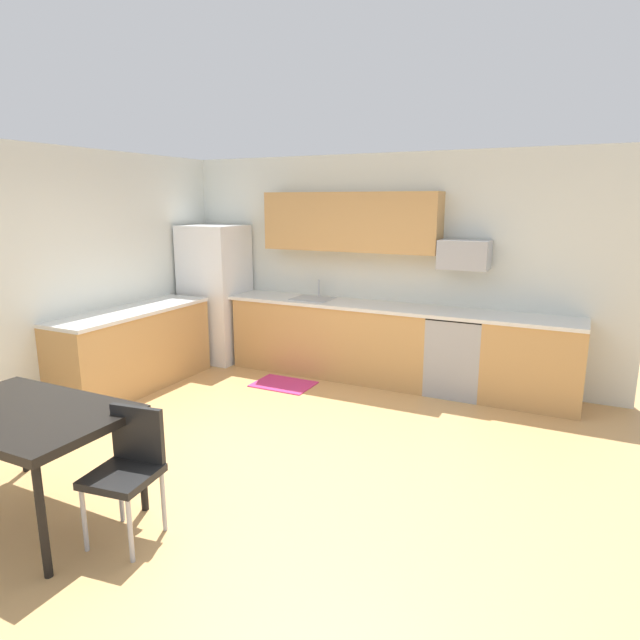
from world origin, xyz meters
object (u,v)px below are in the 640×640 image
object	(u,v)px
chair_near_table	(129,463)
refrigerator	(216,293)
oven_range	(457,354)
microwave	(464,254)
dining_table	(24,419)

from	to	relation	value
chair_near_table	refrigerator	bearing A→B (deg)	118.86
oven_range	microwave	world-z (taller)	microwave
oven_range	chair_near_table	distance (m)	3.87
refrigerator	chair_near_table	xyz separation A→B (m)	(1.96, -3.56, -0.41)
refrigerator	chair_near_table	distance (m)	4.09
microwave	dining_table	world-z (taller)	microwave
microwave	chair_near_table	size ratio (longest dim) A/B	0.64
oven_range	refrigerator	bearing A→B (deg)	-178.60
microwave	chair_near_table	distance (m)	4.11
microwave	chair_near_table	bearing A→B (deg)	-109.21
refrigerator	oven_range	world-z (taller)	refrigerator
refrigerator	oven_range	xyz separation A→B (m)	(3.27, 0.08, -0.46)
oven_range	chair_near_table	xyz separation A→B (m)	(-1.30, -3.64, 0.05)
refrigerator	dining_table	size ratio (longest dim) A/B	1.31
refrigerator	oven_range	size ratio (longest dim) A/B	2.01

